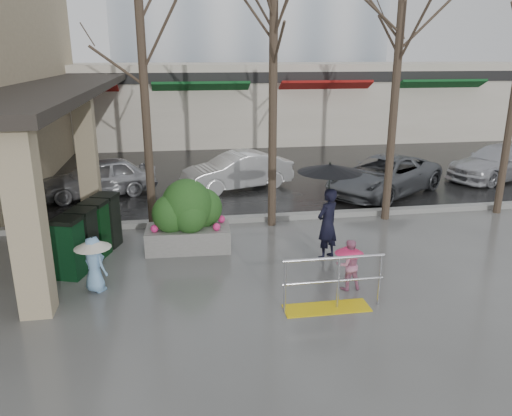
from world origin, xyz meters
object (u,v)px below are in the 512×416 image
object	(u,v)px
car_b	(237,171)
car_c	(384,175)
car_a	(98,177)
child_blue	(94,258)
car_d	(499,162)
woman	(329,197)
news_boxes	(90,233)
tree_mideast	(399,39)
handrail	(331,290)
child_pink	(349,261)
planter	(188,216)
tree_west	(140,28)
tree_midwest	(274,22)

from	to	relation	value
car_b	car_c	distance (m)	4.96
car_a	car_c	distance (m)	9.44
child_blue	car_d	world-z (taller)	car_d
woman	news_boxes	distance (m)	5.42
tree_mideast	car_a	world-z (taller)	tree_mideast
car_b	news_boxes	bearing A→B (deg)	-54.11
handrail	woman	distance (m)	2.63
child_pink	planter	distance (m)	4.07
tree_mideast	car_c	world-z (taller)	tree_mideast
tree_west	car_b	world-z (taller)	tree_west
car_b	car_d	distance (m)	9.79
handrail	tree_west	xyz separation A→B (m)	(-3.36, 4.80, 4.71)
handrail	tree_midwest	world-z (taller)	tree_midwest
planter	news_boxes	world-z (taller)	planter
handrail	child_blue	xyz separation A→B (m)	(-4.36, 1.45, 0.32)
handrail	child_blue	bearing A→B (deg)	161.56
woman	child_pink	xyz separation A→B (m)	(-0.04, -1.59, -0.86)
tree_mideast	child_blue	distance (m)	9.21
tree_mideast	car_b	xyz separation A→B (m)	(-3.75, 3.96, -4.23)
woman	car_d	bearing A→B (deg)	-177.53
car_c	child_pink	bearing A→B (deg)	-62.55
news_boxes	car_c	size ratio (longest dim) A/B	0.53
tree_west	car_c	bearing A→B (deg)	18.47
tree_west	news_boxes	distance (m)	4.94
child_blue	planter	xyz separation A→B (m)	(1.89, 1.94, 0.13)
handrail	tree_midwest	xyz separation A→B (m)	(-0.16, 4.80, 4.86)
child_pink	car_b	size ratio (longest dim) A/B	0.27
child_blue	planter	bearing A→B (deg)	-90.74
child_pink	car_b	xyz separation A→B (m)	(-1.20, 8.04, 0.04)
car_d	tree_midwest	bearing A→B (deg)	-87.80
woman	child_pink	world-z (taller)	woman
planter	tree_west	bearing A→B (deg)	122.33
handrail	child_pink	size ratio (longest dim) A/B	1.82
planter	handrail	bearing A→B (deg)	-53.95
car_b	car_d	world-z (taller)	same
child_pink	car_d	size ratio (longest dim) A/B	0.24
handrail	car_a	world-z (taller)	car_a
tree_midwest	child_blue	distance (m)	7.03
woman	planter	xyz separation A→B (m)	(-3.10, 1.08, -0.62)
tree_mideast	planter	world-z (taller)	tree_mideast
car_a	tree_west	bearing A→B (deg)	8.68
handrail	tree_mideast	xyz separation A→B (m)	(3.14, 4.80, 4.48)
tree_midwest	woman	xyz separation A→B (m)	(0.79, -2.49, -3.78)
tree_midwest	child_pink	bearing A→B (deg)	-79.57
woman	tree_west	bearing A→B (deg)	-65.67
woman	child_blue	bearing A→B (deg)	-23.98
tree_midwest	news_boxes	xyz separation A→B (m)	(-4.52, -1.75, -4.58)
tree_midwest	car_b	distance (m)	6.09
tree_mideast	car_b	distance (m)	6.90
handrail	car_c	distance (m)	8.39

